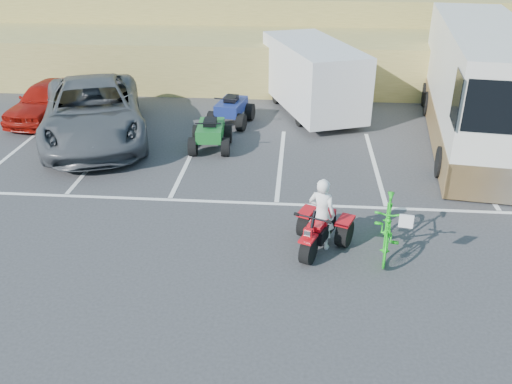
# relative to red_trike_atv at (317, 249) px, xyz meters

# --- Properties ---
(ground) EXTENTS (100.00, 100.00, 0.00)m
(ground) POSITION_rel_red_trike_atv_xyz_m (-0.97, -0.41, 0.00)
(ground) COLOR #343436
(ground) RESTS_ON ground
(parking_stripes) EXTENTS (28.00, 5.16, 0.01)m
(parking_stripes) POSITION_rel_red_trike_atv_xyz_m (-0.10, 3.66, 0.00)
(parking_stripes) COLOR white
(parking_stripes) RESTS_ON ground
(grass_embankment) EXTENTS (40.00, 8.50, 3.10)m
(grass_embankment) POSITION_rel_red_trike_atv_xyz_m (-0.97, 15.07, 1.42)
(grass_embankment) COLOR olive
(grass_embankment) RESTS_ON ground
(red_trike_atv) EXTENTS (1.66, 1.88, 1.01)m
(red_trike_atv) POSITION_rel_red_trike_atv_xyz_m (0.00, 0.00, 0.00)
(red_trike_atv) COLOR red
(red_trike_atv) RESTS_ON ground
(rider) EXTENTS (0.69, 0.58, 1.61)m
(rider) POSITION_rel_red_trike_atv_xyz_m (0.06, 0.14, 0.80)
(rider) COLOR white
(rider) RESTS_ON ground
(green_dirt_bike) EXTENTS (0.91, 2.09, 1.22)m
(green_dirt_bike) POSITION_rel_red_trike_atv_xyz_m (1.43, 0.07, 0.61)
(green_dirt_bike) COLOR #14BF19
(green_dirt_bike) RESTS_ON ground
(grey_pickup) EXTENTS (5.01, 7.14, 1.81)m
(grey_pickup) POSITION_rel_red_trike_atv_xyz_m (-6.96, 6.02, 0.90)
(grey_pickup) COLOR #474A4F
(grey_pickup) RESTS_ON ground
(red_car) EXTENTS (2.03, 4.07, 1.33)m
(red_car) POSITION_rel_red_trike_atv_xyz_m (-9.22, 7.76, 0.67)
(red_car) COLOR #910E07
(red_car) RESTS_ON ground
(cargo_trailer) EXTENTS (3.83, 5.69, 2.46)m
(cargo_trailer) POSITION_rel_red_trike_atv_xyz_m (-0.06, 9.24, 1.33)
(cargo_trailer) COLOR silver
(cargo_trailer) RESTS_ON ground
(rv_motorhome) EXTENTS (3.65, 9.82, 3.45)m
(rv_motorhome) POSITION_rel_red_trike_atv_xyz_m (4.99, 7.11, 1.50)
(rv_motorhome) COLOR silver
(rv_motorhome) RESTS_ON ground
(quad_atv_blue) EXTENTS (1.52, 1.87, 1.09)m
(quad_atv_blue) POSITION_rel_red_trike_atv_xyz_m (-2.79, 7.72, 0.00)
(quad_atv_blue) COLOR navy
(quad_atv_blue) RESTS_ON ground
(quad_atv_green) EXTENTS (1.30, 1.68, 1.05)m
(quad_atv_green) POSITION_rel_red_trike_atv_xyz_m (-3.14, 5.43, 0.00)
(quad_atv_green) COLOR #166122
(quad_atv_green) RESTS_ON ground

